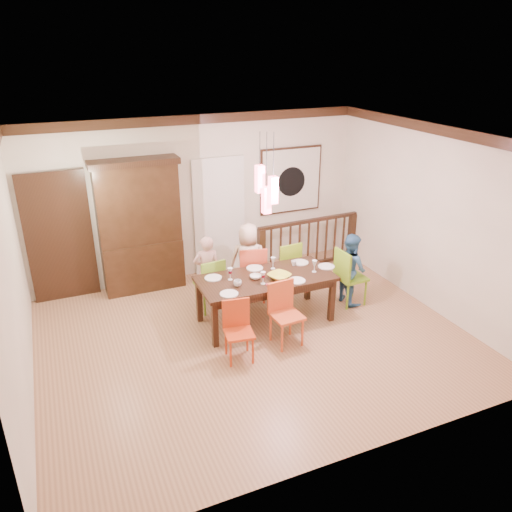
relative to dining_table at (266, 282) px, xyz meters
name	(u,v)px	position (x,y,z in m)	size (l,w,h in m)	color
floor	(254,338)	(-0.36, -0.40, -0.66)	(6.00, 6.00, 0.00)	#9C6B4B
ceiling	(254,138)	(-0.36, -0.40, 2.24)	(6.00, 6.00, 0.00)	white
wall_back	(199,198)	(-0.36, 2.10, 0.79)	(6.00, 6.00, 0.00)	beige
wall_left	(11,285)	(-3.36, -0.40, 0.79)	(5.00, 5.00, 0.00)	beige
wall_right	(430,218)	(2.64, -0.40, 0.79)	(5.00, 5.00, 0.00)	beige
crown_molding	(254,145)	(-0.36, -0.40, 2.16)	(6.00, 5.00, 0.16)	black
panel_door	(60,239)	(-2.76, 2.05, 0.39)	(1.04, 0.07, 2.24)	black
white_doorway	(219,218)	(-0.01, 2.06, 0.39)	(0.97, 0.05, 2.22)	silver
painting	(291,180)	(1.44, 2.06, 0.94)	(1.25, 0.06, 1.25)	black
pendant_cluster	(266,189)	(0.00, 0.00, 1.44)	(0.27, 0.21, 1.14)	#FF4C64
dining_table	(266,282)	(0.00, 0.00, 0.00)	(2.06, 0.95, 0.75)	black
chair_far_left	(209,280)	(-0.67, 0.69, -0.15)	(0.45, 0.45, 0.90)	#75AC2B
chair_far_mid	(252,269)	(0.08, 0.74, -0.10)	(0.53, 0.53, 0.98)	#CB482A
chair_far_right	(285,263)	(0.73, 0.82, -0.14)	(0.45, 0.45, 0.92)	#8DBF22
chair_near_left	(239,329)	(-0.75, -0.80, -0.19)	(0.43, 0.43, 0.83)	#C03A15
chair_near_mid	(287,311)	(0.01, -0.70, -0.14)	(0.44, 0.44, 0.91)	#D05027
chair_end_right	(352,273)	(1.53, -0.03, -0.11)	(0.45, 0.45, 0.96)	#79AF21
china_hutch	(140,226)	(-1.48, 1.89, 0.48)	(1.45, 0.46, 2.29)	black
balustrade	(308,242)	(1.59, 1.55, -0.16)	(2.12, 0.17, 0.96)	black
person_far_left	(207,271)	(-0.64, 0.88, -0.07)	(0.43, 0.28, 1.19)	beige
person_far_mid	(248,261)	(0.07, 0.86, -0.01)	(0.64, 0.41, 1.30)	beige
person_end_right	(350,268)	(1.54, 0.04, -0.07)	(0.58, 0.45, 1.19)	teal
serving_bowl	(279,276)	(0.16, -0.14, 0.13)	(0.32, 0.32, 0.08)	#D6D83D
small_bowl	(256,277)	(-0.16, 0.00, 0.11)	(0.18, 0.18, 0.06)	white
cup_left	(238,283)	(-0.50, -0.12, 0.13)	(0.12, 0.12, 0.09)	silver
cup_right	(294,263)	(0.58, 0.21, 0.13)	(0.09, 0.09, 0.08)	silver
plate_far_left	(213,278)	(-0.74, 0.26, 0.09)	(0.26, 0.26, 0.01)	white
plate_far_mid	(255,268)	(-0.03, 0.34, 0.09)	(0.26, 0.26, 0.01)	white
plate_far_right	(300,262)	(0.72, 0.26, 0.09)	(0.26, 0.26, 0.01)	white
plate_near_left	(229,294)	(-0.70, -0.31, 0.09)	(0.26, 0.26, 0.01)	white
plate_near_mid	(297,281)	(0.36, -0.31, 0.09)	(0.26, 0.26, 0.01)	white
plate_end_right	(326,266)	(1.03, -0.04, 0.09)	(0.26, 0.26, 0.01)	white
wine_glass_a	(230,274)	(-0.52, 0.12, 0.18)	(0.08, 0.08, 0.19)	#590C19
wine_glass_b	(273,263)	(0.23, 0.23, 0.18)	(0.08, 0.08, 0.19)	silver
wine_glass_c	(263,278)	(-0.13, -0.20, 0.18)	(0.08, 0.08, 0.19)	#590C19
wine_glass_d	(314,266)	(0.76, -0.13, 0.18)	(0.08, 0.08, 0.19)	silver
napkin	(273,285)	(-0.02, -0.31, 0.09)	(0.18, 0.14, 0.01)	#D83359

